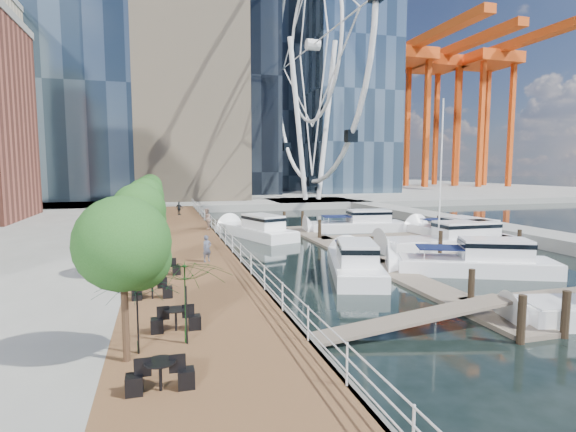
# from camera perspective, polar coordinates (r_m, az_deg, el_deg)

# --- Properties ---
(ground) EXTENTS (520.00, 520.00, 0.00)m
(ground) POSITION_cam_1_polar(r_m,az_deg,el_deg) (22.33, 12.73, -10.48)
(ground) COLOR black
(ground) RESTS_ON ground
(boardwalk) EXTENTS (6.00, 60.00, 1.00)m
(boardwalk) POSITION_cam_1_polar(r_m,az_deg,el_deg) (34.25, -13.43, -3.82)
(boardwalk) COLOR brown
(boardwalk) RESTS_ON ground
(seawall) EXTENTS (0.25, 60.00, 1.00)m
(seawall) POSITION_cam_1_polar(r_m,az_deg,el_deg) (34.50, -8.44, -3.64)
(seawall) COLOR #595954
(seawall) RESTS_ON ground
(land_far) EXTENTS (200.00, 114.00, 1.00)m
(land_far) POSITION_cam_1_polar(r_m,az_deg,el_deg) (121.31, -11.04, 3.29)
(land_far) COLOR gray
(land_far) RESTS_ON ground
(breakwater) EXTENTS (4.00, 60.00, 1.00)m
(breakwater) POSITION_cam_1_polar(r_m,az_deg,el_deg) (49.56, 22.01, -1.05)
(breakwater) COLOR gray
(breakwater) RESTS_ON ground
(pier) EXTENTS (14.00, 12.00, 1.00)m
(pier) POSITION_cam_1_polar(r_m,az_deg,el_deg) (75.04, 3.06, 1.70)
(pier) COLOR gray
(pier) RESTS_ON ground
(railing) EXTENTS (0.10, 60.00, 1.05)m
(railing) POSITION_cam_1_polar(r_m,az_deg,el_deg) (34.33, -8.64, -1.96)
(railing) COLOR white
(railing) RESTS_ON boardwalk
(floating_docks) EXTENTS (16.00, 34.00, 2.60)m
(floating_docks) POSITION_cam_1_polar(r_m,az_deg,el_deg) (34.56, 16.43, -3.82)
(floating_docks) COLOR #6D6051
(floating_docks) RESTS_ON ground
(ferris_wheel) EXTENTS (5.80, 45.60, 47.80)m
(ferris_wheel) POSITION_cam_1_polar(r_m,az_deg,el_deg) (77.33, 3.18, 20.82)
(ferris_wheel) COLOR white
(ferris_wheel) RESTS_ON ground
(port_cranes) EXTENTS (40.00, 52.00, 38.00)m
(port_cranes) POSITION_cam_1_polar(r_m,az_deg,el_deg) (139.15, 18.65, 11.48)
(port_cranes) COLOR #D84C14
(port_cranes) RESTS_ON ground
(street_trees) EXTENTS (2.60, 42.60, 4.60)m
(street_trees) POSITION_cam_1_polar(r_m,az_deg,el_deg) (32.80, -17.71, 2.29)
(street_trees) COLOR #3F2B1C
(street_trees) RESTS_ON ground
(cafe_tables) EXTENTS (2.50, 13.70, 0.74)m
(cafe_tables) POSITION_cam_1_polar(r_m,az_deg,el_deg) (17.45, -15.61, -10.61)
(cafe_tables) COLOR black
(cafe_tables) RESTS_ON ground
(yacht_foreground) EXTENTS (10.27, 6.52, 2.15)m
(yacht_foreground) POSITION_cam_1_polar(r_m,az_deg,el_deg) (29.35, 22.61, -6.79)
(yacht_foreground) COLOR white
(yacht_foreground) RESTS_ON ground
(pedestrian_near) EXTENTS (0.66, 0.58, 1.53)m
(pedestrian_near) POSITION_cam_1_polar(r_m,az_deg,el_deg) (25.94, -10.25, -4.09)
(pedestrian_near) COLOR #454B5D
(pedestrian_near) RESTS_ON boardwalk
(pedestrian_mid) EXTENTS (0.80, 0.97, 1.84)m
(pedestrian_mid) POSITION_cam_1_polar(r_m,az_deg,el_deg) (39.46, -10.29, -0.36)
(pedestrian_mid) COLOR gray
(pedestrian_mid) RESTS_ON boardwalk
(pedestrian_far) EXTENTS (0.93, 0.82, 1.51)m
(pedestrian_far) POSITION_cam_1_polar(r_m,az_deg,el_deg) (52.28, -13.66, 0.96)
(pedestrian_far) COLOR #2E3539
(pedestrian_far) RESTS_ON boardwalk
(moored_yachts) EXTENTS (22.49, 33.68, 11.50)m
(moored_yachts) POSITION_cam_1_polar(r_m,az_deg,el_deg) (37.00, 16.33, -3.95)
(moored_yachts) COLOR white
(moored_yachts) RESTS_ON ground
(cafe_seating) EXTENTS (5.07, 11.66, 2.56)m
(cafe_seating) POSITION_cam_1_polar(r_m,az_deg,el_deg) (16.34, -16.45, -8.81)
(cafe_seating) COLOR #103B11
(cafe_seating) RESTS_ON ground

